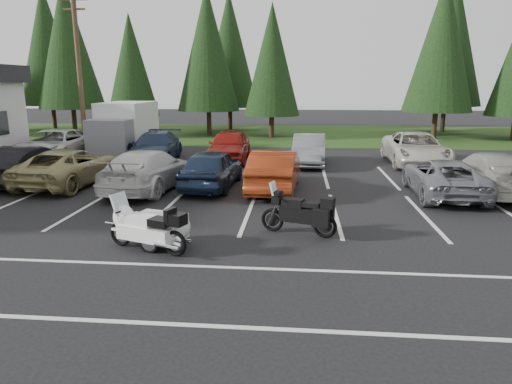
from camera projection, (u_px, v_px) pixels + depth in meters
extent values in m
plane|color=black|center=(229.00, 221.00, 13.46)|extent=(120.00, 120.00, 0.00)
cube|color=#1C3912|center=(273.00, 134.00, 36.71)|extent=(80.00, 16.00, 0.01)
cube|color=gray|center=(312.00, 112.00, 66.39)|extent=(70.00, 50.00, 0.02)
cylinder|color=#473321|center=(80.00, 73.00, 24.94)|extent=(0.26, 0.26, 9.00)
cube|color=#473321|center=(74.00, 9.00, 24.18)|extent=(1.20, 0.10, 0.10)
cube|color=silver|center=(237.00, 203.00, 15.40)|extent=(32.00, 16.00, 0.01)
cylinder|color=#332316|center=(74.00, 116.00, 36.66)|extent=(0.36, 0.36, 2.78)
cone|color=black|center=(67.00, 44.00, 35.37)|extent=(5.10, 5.10, 9.86)
cylinder|color=#332316|center=(135.00, 123.00, 34.89)|extent=(0.36, 0.36, 2.11)
cone|color=black|center=(131.00, 65.00, 33.91)|extent=(3.87, 3.87, 7.48)
cylinder|color=#332316|center=(209.00, 118.00, 35.79)|extent=(0.36, 0.36, 2.62)
cone|color=black|center=(207.00, 49.00, 34.58)|extent=(4.80, 4.80, 9.27)
cylinder|color=#332316|center=(272.00, 122.00, 34.13)|extent=(0.36, 0.36, 2.26)
cone|color=black|center=(272.00, 60.00, 33.09)|extent=(4.14, 4.14, 7.99)
cylinder|color=#332316|center=(435.00, 120.00, 33.49)|extent=(0.36, 0.36, 2.69)
cone|color=black|center=(442.00, 44.00, 32.25)|extent=(4.93, 4.93, 9.52)
cylinder|color=#332316|center=(54.00, 112.00, 41.07)|extent=(0.36, 0.36, 2.88)
cone|color=black|center=(47.00, 45.00, 39.74)|extent=(5.28, 5.28, 10.20)
cylinder|color=#332316|center=(230.00, 114.00, 40.15)|extent=(0.36, 0.36, 2.71)
cone|color=black|center=(229.00, 50.00, 38.89)|extent=(4.97, 4.97, 9.61)
cylinder|color=#332316|center=(443.00, 114.00, 37.83)|extent=(0.36, 0.36, 3.00)
cone|color=black|center=(451.00, 38.00, 36.45)|extent=(5.50, 5.50, 10.62)
imported|color=black|center=(27.00, 165.00, 18.35)|extent=(1.63, 4.65, 1.53)
imported|color=#968D57|center=(70.00, 167.00, 18.13)|extent=(2.76, 5.38, 1.45)
imported|color=silver|center=(148.00, 170.00, 17.25)|extent=(2.65, 5.47, 1.53)
imported|color=#17253B|center=(212.00, 168.00, 17.58)|extent=(2.05, 4.58, 1.53)
imported|color=maroon|center=(275.00, 170.00, 17.16)|extent=(1.89, 4.78, 1.55)
imported|color=slate|center=(443.00, 178.00, 16.32)|extent=(2.36, 4.86, 1.33)
imported|color=#9D9B90|center=(491.00, 173.00, 16.68)|extent=(2.33, 5.34, 1.53)
imported|color=silver|center=(55.00, 145.00, 23.69)|extent=(2.99, 6.01, 1.64)
imported|color=#1B2945|center=(155.00, 147.00, 23.59)|extent=(2.45, 5.29, 1.50)
imported|color=maroon|center=(229.00, 146.00, 23.57)|extent=(1.99, 4.84, 1.64)
imported|color=slate|center=(309.00, 150.00, 22.68)|extent=(1.76, 4.57, 1.49)
imported|color=beige|center=(415.00, 149.00, 22.70)|extent=(2.76, 5.77, 1.59)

